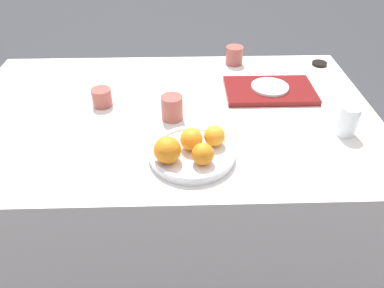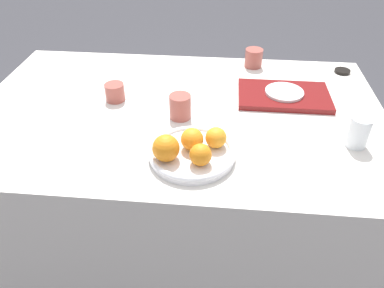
% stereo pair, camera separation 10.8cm
% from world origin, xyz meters
% --- Properties ---
extents(ground_plane, '(12.00, 12.00, 0.00)m').
position_xyz_m(ground_plane, '(0.00, 0.00, 0.00)').
color(ground_plane, '#38383D').
extents(table, '(1.46, 0.92, 0.78)m').
position_xyz_m(table, '(0.00, 0.00, 0.39)').
color(table, silver).
rests_on(table, ground_plane).
extents(fruit_platter, '(0.26, 0.26, 0.03)m').
position_xyz_m(fruit_platter, '(0.08, -0.26, 0.79)').
color(fruit_platter, silver).
rests_on(fruit_platter, table).
extents(orange_0, '(0.07, 0.07, 0.07)m').
position_xyz_m(orange_0, '(0.07, -0.25, 0.83)').
color(orange_0, orange).
rests_on(orange_0, fruit_platter).
extents(orange_1, '(0.08, 0.08, 0.08)m').
position_xyz_m(orange_1, '(0.01, -0.30, 0.84)').
color(orange_1, orange).
rests_on(orange_1, fruit_platter).
extents(orange_2, '(0.06, 0.06, 0.06)m').
position_xyz_m(orange_2, '(0.10, -0.32, 0.83)').
color(orange_2, orange).
rests_on(orange_2, fruit_platter).
extents(orange_3, '(0.06, 0.06, 0.06)m').
position_xyz_m(orange_3, '(0.14, -0.23, 0.83)').
color(orange_3, orange).
rests_on(orange_3, fruit_platter).
extents(water_glass, '(0.06, 0.06, 0.10)m').
position_xyz_m(water_glass, '(0.57, -0.15, 0.83)').
color(water_glass, silver).
rests_on(water_glass, table).
extents(serving_tray, '(0.33, 0.21, 0.02)m').
position_xyz_m(serving_tray, '(0.38, 0.12, 0.79)').
color(serving_tray, maroon).
rests_on(serving_tray, table).
extents(side_plate, '(0.14, 0.14, 0.01)m').
position_xyz_m(side_plate, '(0.38, 0.12, 0.80)').
color(side_plate, white).
rests_on(side_plate, serving_tray).
extents(cup_0, '(0.07, 0.07, 0.06)m').
position_xyz_m(cup_0, '(-0.24, 0.05, 0.81)').
color(cup_0, '#9E4C42').
rests_on(cup_0, table).
extents(cup_1, '(0.07, 0.07, 0.08)m').
position_xyz_m(cup_1, '(0.28, 0.38, 0.82)').
color(cup_1, '#9E4C42').
rests_on(cup_1, table).
extents(cup_2, '(0.07, 0.07, 0.08)m').
position_xyz_m(cup_2, '(0.01, -0.05, 0.82)').
color(cup_2, '#9E4C42').
rests_on(cup_2, table).
extents(soy_dish, '(0.06, 0.06, 0.01)m').
position_xyz_m(soy_dish, '(0.65, 0.36, 0.78)').
color(soy_dish, black).
rests_on(soy_dish, table).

